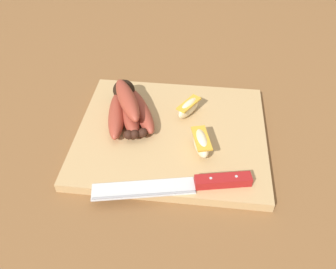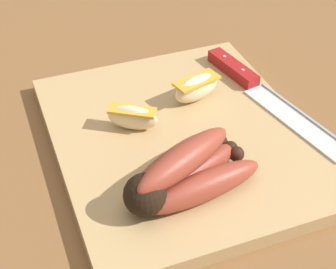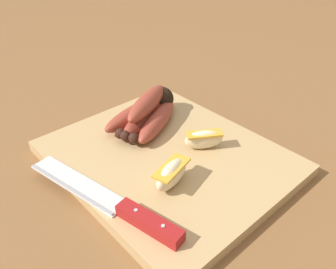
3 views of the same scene
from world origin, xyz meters
name	(u,v)px [view 3 (image 3 of 3)]	position (x,y,z in m)	size (l,w,h in m)	color
ground_plane	(171,160)	(0.00, 0.00, 0.00)	(6.00, 6.00, 0.00)	brown
cutting_board	(168,158)	(0.00, 0.01, 0.01)	(0.38, 0.32, 0.02)	tan
banana_bunch	(148,112)	(0.10, -0.03, 0.04)	(0.13, 0.17, 0.06)	black
chefs_knife	(122,208)	(-0.06, 0.15, 0.03)	(0.28, 0.08, 0.02)	silver
apple_wedge_near	(172,174)	(-0.06, 0.06, 0.04)	(0.04, 0.08, 0.04)	beige
apple_wedge_middle	(204,139)	(-0.03, -0.05, 0.04)	(0.05, 0.07, 0.04)	beige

